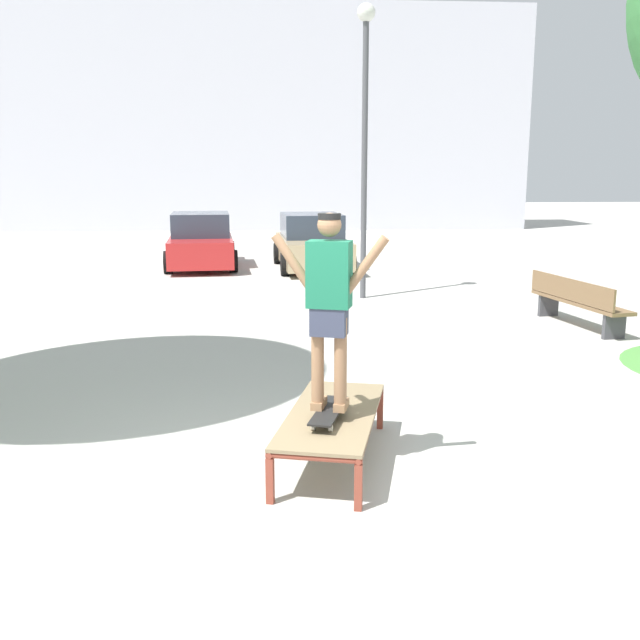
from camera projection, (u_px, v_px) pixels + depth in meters
name	position (u px, v px, depth m)	size (l,w,h in m)	color
ground_plane	(294.00, 487.00, 5.90)	(120.00, 120.00, 0.00)	#B7B5AD
building_facade	(194.00, 121.00, 33.45)	(31.05, 4.00, 10.06)	silver
skate_box	(332.00, 417.00, 6.37)	(1.20, 2.03, 0.46)	brown
skateboard	(329.00, 411.00, 6.15)	(0.42, 0.82, 0.09)	black
skater	(329.00, 298.00, 5.96)	(0.98, 0.39, 1.69)	#8E6647
car_red	(201.00, 242.00, 19.90)	(2.16, 4.32, 1.50)	red
car_tan	(312.00, 244.00, 19.49)	(2.10, 4.29, 1.50)	tan
park_bench	(577.00, 301.00, 12.04)	(0.82, 2.44, 0.83)	brown
light_post	(365.00, 110.00, 14.20)	(0.36, 0.36, 5.83)	#4C4C51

